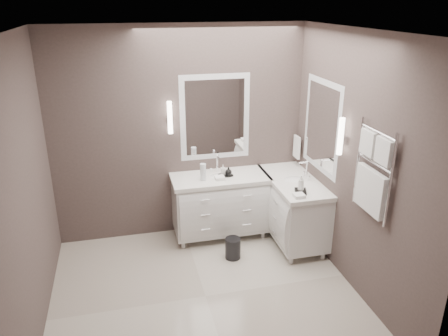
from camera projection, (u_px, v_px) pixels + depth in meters
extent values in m
cube|color=beige|center=(206.00, 297.00, 4.65)|extent=(3.20, 3.00, 0.01)
cube|color=white|center=(201.00, 31.00, 3.66)|extent=(3.20, 3.00, 0.01)
cube|color=#4A3E3B|center=(180.00, 135.00, 5.52)|extent=(3.20, 0.01, 2.70)
cube|color=#4A3E3B|center=(249.00, 268.00, 2.79)|extent=(3.20, 0.01, 2.70)
cube|color=#4A3E3B|center=(23.00, 196.00, 3.80)|extent=(0.01, 3.00, 2.70)
cube|color=#4A3E3B|center=(356.00, 165.00, 4.51)|extent=(0.01, 3.00, 2.70)
cube|color=white|center=(220.00, 204.00, 5.69)|extent=(1.20, 0.55, 0.70)
cube|color=white|center=(220.00, 178.00, 5.55)|extent=(1.24, 0.59, 0.05)
ellipsoid|color=white|center=(220.00, 179.00, 5.56)|extent=(0.36, 0.28, 0.12)
cylinder|color=white|center=(217.00, 164.00, 5.65)|extent=(0.02, 0.02, 0.22)
cube|color=white|center=(292.00, 208.00, 5.59)|extent=(0.55, 1.20, 0.70)
cube|color=white|center=(294.00, 181.00, 5.45)|extent=(0.59, 1.24, 0.05)
ellipsoid|color=white|center=(294.00, 182.00, 5.46)|extent=(0.36, 0.28, 0.12)
cylinder|color=white|center=(307.00, 170.00, 5.44)|extent=(0.02, 0.02, 0.22)
cube|color=white|center=(215.00, 117.00, 5.53)|extent=(0.90, 0.02, 1.10)
cube|color=white|center=(215.00, 117.00, 5.53)|extent=(0.77, 0.02, 0.96)
cube|color=white|center=(322.00, 126.00, 5.16)|extent=(0.02, 0.90, 1.10)
cube|color=white|center=(322.00, 126.00, 5.16)|extent=(0.02, 0.90, 0.96)
cube|color=white|center=(170.00, 122.00, 5.34)|extent=(0.05, 0.05, 0.10)
cylinder|color=white|center=(170.00, 118.00, 5.32)|extent=(0.06, 0.06, 0.40)
cube|color=white|center=(340.00, 141.00, 4.62)|extent=(0.05, 0.05, 0.10)
cylinder|color=white|center=(341.00, 136.00, 4.60)|extent=(0.06, 0.06, 0.40)
cylinder|color=white|center=(298.00, 137.00, 5.76)|extent=(0.02, 0.22, 0.02)
cube|color=white|center=(297.00, 147.00, 5.81)|extent=(0.03, 0.17, 0.30)
cylinder|color=white|center=(391.00, 181.00, 3.85)|extent=(0.03, 0.03, 0.90)
cylinder|color=white|center=(359.00, 160.00, 4.35)|extent=(0.03, 0.03, 0.90)
cube|color=white|center=(384.00, 152.00, 3.90)|extent=(0.06, 0.22, 0.24)
cube|color=white|center=(369.00, 143.00, 4.13)|extent=(0.06, 0.22, 0.24)
cube|color=white|center=(370.00, 191.00, 4.18)|extent=(0.06, 0.46, 0.42)
cylinder|color=black|center=(233.00, 248.00, 5.29)|extent=(0.23, 0.23, 0.26)
cube|color=black|center=(226.00, 175.00, 5.54)|extent=(0.18, 0.16, 0.02)
cube|color=black|center=(300.00, 191.00, 5.08)|extent=(0.18, 0.21, 0.03)
cylinder|color=silver|center=(203.00, 172.00, 5.39)|extent=(0.09, 0.09, 0.21)
imported|color=white|center=(223.00, 169.00, 5.53)|extent=(0.06, 0.06, 0.12)
imported|color=black|center=(229.00, 171.00, 5.50)|extent=(0.11, 0.11, 0.11)
imported|color=white|center=(301.00, 183.00, 5.04)|extent=(0.09, 0.09, 0.19)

